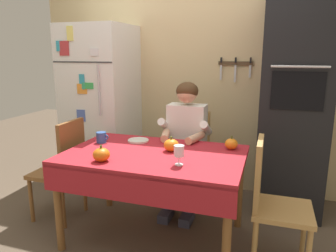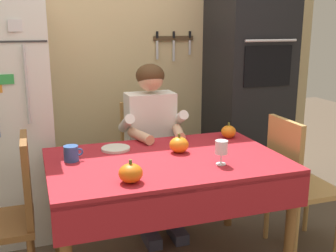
{
  "view_description": "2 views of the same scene",
  "coord_description": "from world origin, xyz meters",
  "px_view_note": "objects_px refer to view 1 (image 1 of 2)",
  "views": [
    {
      "loc": [
        0.85,
        -2.14,
        1.51
      ],
      "look_at": [
        0.06,
        0.26,
        0.93
      ],
      "focal_mm": 34.0,
      "sensor_mm": 36.0,
      "label": 1
    },
    {
      "loc": [
        -0.75,
        -2.13,
        1.53
      ],
      "look_at": [
        0.06,
        0.24,
        0.9
      ],
      "focal_mm": 43.88,
      "sensor_mm": 36.0,
      "label": 2
    }
  ],
  "objects_px": {
    "chair_right_side": "(272,198)",
    "chair_left_side": "(64,165)",
    "wine_glass": "(179,152)",
    "pumpkin_small": "(231,144)",
    "coffee_mug": "(101,137)",
    "wall_oven": "(294,103)",
    "dining_table": "(153,164)",
    "pumpkin_large": "(101,155)",
    "refrigerator": "(102,109)",
    "serving_tray": "(138,140)",
    "chair_behind_person": "(190,153)",
    "seated_person": "(185,136)",
    "pumpkin_medium": "(171,145)"
  },
  "relations": [
    {
      "from": "wall_oven",
      "to": "dining_table",
      "type": "distance_m",
      "value": 1.45
    },
    {
      "from": "coffee_mug",
      "to": "chair_behind_person",
      "type": "bearing_deg",
      "value": 45.09
    },
    {
      "from": "wine_glass",
      "to": "pumpkin_large",
      "type": "distance_m",
      "value": 0.57
    },
    {
      "from": "wall_oven",
      "to": "chair_behind_person",
      "type": "relative_size",
      "value": 2.26
    },
    {
      "from": "refrigerator",
      "to": "pumpkin_medium",
      "type": "xyz_separation_m",
      "value": [
        1.07,
        -0.78,
        -0.11
      ]
    },
    {
      "from": "refrigerator",
      "to": "wine_glass",
      "type": "distance_m",
      "value": 1.62
    },
    {
      "from": "wine_glass",
      "to": "pumpkin_large",
      "type": "xyz_separation_m",
      "value": [
        -0.56,
        -0.1,
        -0.05
      ]
    },
    {
      "from": "chair_left_side",
      "to": "refrigerator",
      "type": "bearing_deg",
      "value": 93.5
    },
    {
      "from": "dining_table",
      "to": "serving_tray",
      "type": "relative_size",
      "value": 7.57
    },
    {
      "from": "wall_oven",
      "to": "coffee_mug",
      "type": "height_order",
      "value": "wall_oven"
    },
    {
      "from": "seated_person",
      "to": "coffee_mug",
      "type": "xyz_separation_m",
      "value": [
        -0.64,
        -0.45,
        0.05
      ]
    },
    {
      "from": "refrigerator",
      "to": "serving_tray",
      "type": "relative_size",
      "value": 9.73
    },
    {
      "from": "wall_oven",
      "to": "dining_table",
      "type": "xyz_separation_m",
      "value": [
        -1.05,
        -0.92,
        -0.39
      ]
    },
    {
      "from": "dining_table",
      "to": "pumpkin_large",
      "type": "relative_size",
      "value": 11.21
    },
    {
      "from": "pumpkin_large",
      "to": "pumpkin_small",
      "type": "distance_m",
      "value": 1.04
    },
    {
      "from": "wall_oven",
      "to": "chair_right_side",
      "type": "relative_size",
      "value": 2.26
    },
    {
      "from": "wine_glass",
      "to": "pumpkin_small",
      "type": "xyz_separation_m",
      "value": [
        0.3,
        0.5,
        -0.05
      ]
    },
    {
      "from": "coffee_mug",
      "to": "seated_person",
      "type": "bearing_deg",
      "value": 35.25
    },
    {
      "from": "chair_left_side",
      "to": "wine_glass",
      "type": "xyz_separation_m",
      "value": [
        1.17,
        -0.26,
        0.33
      ]
    },
    {
      "from": "coffee_mug",
      "to": "wall_oven",
      "type": "bearing_deg",
      "value": 25.77
    },
    {
      "from": "chair_right_side",
      "to": "wine_glass",
      "type": "height_order",
      "value": "chair_right_side"
    },
    {
      "from": "coffee_mug",
      "to": "pumpkin_small",
      "type": "height_order",
      "value": "pumpkin_small"
    },
    {
      "from": "refrigerator",
      "to": "wall_oven",
      "type": "relative_size",
      "value": 0.86
    },
    {
      "from": "chair_behind_person",
      "to": "coffee_mug",
      "type": "height_order",
      "value": "chair_behind_person"
    },
    {
      "from": "wall_oven",
      "to": "pumpkin_small",
      "type": "distance_m",
      "value": 0.83
    },
    {
      "from": "chair_behind_person",
      "to": "seated_person",
      "type": "bearing_deg",
      "value": -90.0
    },
    {
      "from": "wine_glass",
      "to": "pumpkin_small",
      "type": "height_order",
      "value": "wine_glass"
    },
    {
      "from": "refrigerator",
      "to": "wine_glass",
      "type": "xyz_separation_m",
      "value": [
        1.21,
        -1.07,
        -0.06
      ]
    },
    {
      "from": "refrigerator",
      "to": "pumpkin_medium",
      "type": "distance_m",
      "value": 1.32
    },
    {
      "from": "dining_table",
      "to": "chair_behind_person",
      "type": "relative_size",
      "value": 1.51
    },
    {
      "from": "chair_left_side",
      "to": "pumpkin_small",
      "type": "bearing_deg",
      "value": 8.98
    },
    {
      "from": "pumpkin_large",
      "to": "chair_right_side",
      "type": "bearing_deg",
      "value": 12.05
    },
    {
      "from": "chair_left_side",
      "to": "coffee_mug",
      "type": "xyz_separation_m",
      "value": [
        0.36,
        0.08,
        0.28
      ]
    },
    {
      "from": "chair_left_side",
      "to": "wall_oven",
      "type": "bearing_deg",
      "value": 23.42
    },
    {
      "from": "pumpkin_medium",
      "to": "seated_person",
      "type": "bearing_deg",
      "value": 92.46
    },
    {
      "from": "dining_table",
      "to": "pumpkin_medium",
      "type": "xyz_separation_m",
      "value": [
        0.12,
        0.11,
        0.13
      ]
    },
    {
      "from": "wine_glass",
      "to": "refrigerator",
      "type": "bearing_deg",
      "value": 138.64
    },
    {
      "from": "coffee_mug",
      "to": "serving_tray",
      "type": "bearing_deg",
      "value": 24.65
    },
    {
      "from": "wall_oven",
      "to": "dining_table",
      "type": "height_order",
      "value": "wall_oven"
    },
    {
      "from": "chair_behind_person",
      "to": "coffee_mug",
      "type": "relative_size",
      "value": 8.14
    },
    {
      "from": "dining_table",
      "to": "chair_behind_person",
      "type": "distance_m",
      "value": 0.81
    },
    {
      "from": "dining_table",
      "to": "chair_right_side",
      "type": "xyz_separation_m",
      "value": [
        0.9,
        -0.03,
        -0.14
      ]
    },
    {
      "from": "dining_table",
      "to": "chair_left_side",
      "type": "relative_size",
      "value": 1.51
    },
    {
      "from": "refrigerator",
      "to": "dining_table",
      "type": "distance_m",
      "value": 1.32
    },
    {
      "from": "dining_table",
      "to": "pumpkin_medium",
      "type": "bearing_deg",
      "value": 42.67
    },
    {
      "from": "chair_right_side",
      "to": "chair_left_side",
      "type": "bearing_deg",
      "value": 176.57
    },
    {
      "from": "pumpkin_medium",
      "to": "pumpkin_large",
      "type": "bearing_deg",
      "value": -136.17
    },
    {
      "from": "chair_right_side",
      "to": "pumpkin_small",
      "type": "bearing_deg",
      "value": 134.74
    },
    {
      "from": "coffee_mug",
      "to": "pumpkin_medium",
      "type": "xyz_separation_m",
      "value": [
        0.66,
        -0.05,
        0.0
      ]
    },
    {
      "from": "coffee_mug",
      "to": "pumpkin_medium",
      "type": "distance_m",
      "value": 0.66
    }
  ]
}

